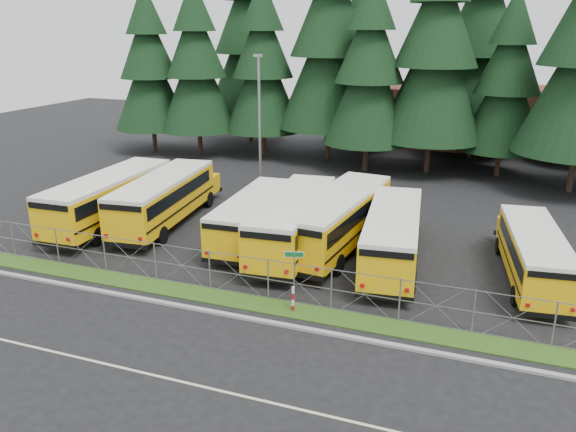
# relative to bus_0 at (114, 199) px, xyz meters

# --- Properties ---
(ground) EXTENTS (120.00, 120.00, 0.00)m
(ground) POSITION_rel_bus_0_xyz_m (14.13, -5.44, -1.62)
(ground) COLOR black
(ground) RESTS_ON ground
(curb) EXTENTS (50.00, 0.25, 0.12)m
(curb) POSITION_rel_bus_0_xyz_m (14.13, -8.54, -1.56)
(curb) COLOR gray
(curb) RESTS_ON ground
(grass_verge) EXTENTS (50.00, 1.40, 0.06)m
(grass_verge) POSITION_rel_bus_0_xyz_m (14.13, -7.14, -1.59)
(grass_verge) COLOR #254A15
(grass_verge) RESTS_ON ground
(road_lane_line) EXTENTS (50.00, 0.12, 0.01)m
(road_lane_line) POSITION_rel_bus_0_xyz_m (14.13, -13.44, -1.61)
(road_lane_line) COLOR beige
(road_lane_line) RESTS_ON ground
(chainlink_fence) EXTENTS (44.00, 0.10, 2.00)m
(chainlink_fence) POSITION_rel_bus_0_xyz_m (14.13, -6.44, -0.62)
(chainlink_fence) COLOR gray
(chainlink_fence) RESTS_ON ground
(brick_building) EXTENTS (22.00, 10.00, 6.00)m
(brick_building) POSITION_rel_bus_0_xyz_m (20.13, 34.56, 1.38)
(brick_building) COLOR brown
(brick_building) RESTS_ON ground
(bus_0) EXTENTS (3.24, 12.41, 3.24)m
(bus_0) POSITION_rel_bus_0_xyz_m (0.00, 0.00, 0.00)
(bus_0) COLOR #F7AD07
(bus_0) RESTS_ON ground
(bus_1) EXTENTS (4.11, 12.22, 3.14)m
(bus_1) POSITION_rel_bus_0_xyz_m (3.14, 1.18, -0.05)
(bus_1) COLOR #F7AD07
(bus_1) RESTS_ON ground
(bus_3) EXTENTS (2.99, 10.57, 2.74)m
(bus_3) POSITION_rel_bus_0_xyz_m (9.56, 0.43, -0.25)
(bus_3) COLOR #F7AD07
(bus_3) RESTS_ON ground
(bus_4) EXTENTS (3.76, 12.12, 3.13)m
(bus_4) POSITION_rel_bus_0_xyz_m (12.23, -0.11, -0.05)
(bus_4) COLOR #F7AD07
(bus_4) RESTS_ON ground
(bus_5) EXTENTS (4.27, 12.55, 3.22)m
(bus_5) POSITION_rel_bus_0_xyz_m (14.55, 0.96, -0.01)
(bus_5) COLOR #F7AD07
(bus_5) RESTS_ON ground
(bus_6) EXTENTS (3.92, 11.63, 2.99)m
(bus_6) POSITION_rel_bus_0_xyz_m (17.74, -0.33, -0.12)
(bus_6) COLOR #F7AD07
(bus_6) RESTS_ON ground
(bus_east) EXTENTS (3.59, 10.42, 2.68)m
(bus_east) POSITION_rel_bus_0_xyz_m (24.55, -0.12, -0.28)
(bus_east) COLOR #F7AD07
(bus_east) RESTS_ON ground
(street_sign) EXTENTS (0.81, 0.53, 2.81)m
(street_sign) POSITION_rel_bus_0_xyz_m (14.61, -7.04, 0.42)
(street_sign) COLOR gray
(street_sign) RESTS_ON ground
(striped_bollard) EXTENTS (0.11, 0.11, 1.20)m
(striped_bollard) POSITION_rel_bus_0_xyz_m (14.60, -7.18, -1.02)
(striped_bollard) COLOR #B20C0C
(striped_bollard) RESTS_ON ground
(light_standard) EXTENTS (0.70, 0.35, 10.14)m
(light_standard) POSITION_rel_bus_0_xyz_m (6.02, 9.67, 3.88)
(light_standard) COLOR gray
(light_standard) RESTS_ON ground
(conifer_0) EXTENTS (7.24, 7.24, 16.02)m
(conifer_0) POSITION_rel_bus_0_xyz_m (-9.86, 19.94, 6.39)
(conifer_0) COLOR black
(conifer_0) RESTS_ON ground
(conifer_1) EXTENTS (7.44, 7.44, 16.44)m
(conifer_1) POSITION_rel_bus_0_xyz_m (-4.87, 20.29, 6.60)
(conifer_1) COLOR black
(conifer_1) RESTS_ON ground
(conifer_2) EXTENTS (7.45, 7.45, 16.48)m
(conifer_2) POSITION_rel_bus_0_xyz_m (1.23, 21.96, 6.62)
(conifer_2) COLOR black
(conifer_2) RESTS_ON ground
(conifer_3) EXTENTS (9.45, 9.45, 20.90)m
(conifer_3) POSITION_rel_bus_0_xyz_m (7.60, 22.49, 8.83)
(conifer_3) COLOR black
(conifer_3) RESTS_ON ground
(conifer_4) EXTENTS (7.53, 7.53, 16.64)m
(conifer_4) POSITION_rel_bus_0_xyz_m (11.89, 19.37, 6.70)
(conifer_4) COLOR black
(conifer_4) RESTS_ON ground
(conifer_5) EXTENTS (8.86, 8.86, 19.59)m
(conifer_5) POSITION_rel_bus_0_xyz_m (17.05, 20.50, 8.18)
(conifer_5) COLOR black
(conifer_5) RESTS_ON ground
(conifer_6) EXTENTS (6.84, 6.84, 15.12)m
(conifer_6) POSITION_rel_bus_0_xyz_m (22.79, 21.26, 5.94)
(conifer_6) COLOR black
(conifer_6) RESTS_ON ground
(conifer_10) EXTENTS (9.34, 9.34, 20.65)m
(conifer_10) POSITION_rel_bus_0_xyz_m (-2.81, 28.00, 8.71)
(conifer_10) COLOR black
(conifer_10) RESTS_ON ground
(conifer_11) EXTENTS (7.88, 7.88, 17.43)m
(conifer_11) POSITION_rel_bus_0_xyz_m (9.34, 27.85, 7.10)
(conifer_11) COLOR black
(conifer_11) RESTS_ON ground
(conifer_12) EXTENTS (9.40, 9.40, 20.79)m
(conifer_12) POSITION_rel_bus_0_xyz_m (20.16, 28.27, 8.78)
(conifer_12) COLOR black
(conifer_12) RESTS_ON ground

